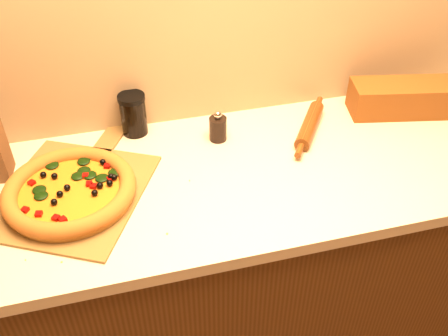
{
  "coord_description": "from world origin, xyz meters",
  "views": [
    {
      "loc": [
        -0.35,
        0.29,
        1.87
      ],
      "look_at": [
        -0.06,
        1.38,
        0.96
      ],
      "focal_mm": 40.0,
      "sensor_mm": 36.0,
      "label": 1
    }
  ],
  "objects_px": {
    "pizza": "(70,191)",
    "pepper_grinder": "(218,128)",
    "rolling_pin": "(310,125)",
    "pizza_peel": "(75,190)",
    "dark_jar": "(133,114)"
  },
  "relations": [
    {
      "from": "pizza_peel",
      "to": "dark_jar",
      "type": "relative_size",
      "value": 4.44
    },
    {
      "from": "pizza_peel",
      "to": "pizza",
      "type": "distance_m",
      "value": 0.05
    },
    {
      "from": "pizza_peel",
      "to": "dark_jar",
      "type": "xyz_separation_m",
      "value": [
        0.21,
        0.26,
        0.07
      ]
    },
    {
      "from": "pizza_peel",
      "to": "dark_jar",
      "type": "distance_m",
      "value": 0.34
    },
    {
      "from": "pizza",
      "to": "rolling_pin",
      "type": "distance_m",
      "value": 0.8
    },
    {
      "from": "rolling_pin",
      "to": "dark_jar",
      "type": "xyz_separation_m",
      "value": [
        -0.57,
        0.14,
        0.05
      ]
    },
    {
      "from": "pizza_peel",
      "to": "dark_jar",
      "type": "bearing_deg",
      "value": 78.41
    },
    {
      "from": "dark_jar",
      "to": "rolling_pin",
      "type": "bearing_deg",
      "value": -14.07
    },
    {
      "from": "pepper_grinder",
      "to": "rolling_pin",
      "type": "relative_size",
      "value": 0.35
    },
    {
      "from": "pizza_peel",
      "to": "rolling_pin",
      "type": "xyz_separation_m",
      "value": [
        0.78,
        0.11,
        0.02
      ]
    },
    {
      "from": "pizza",
      "to": "rolling_pin",
      "type": "height_order",
      "value": "pizza"
    },
    {
      "from": "pizza_peel",
      "to": "rolling_pin",
      "type": "relative_size",
      "value": 2.05
    },
    {
      "from": "pizza",
      "to": "pepper_grinder",
      "type": "relative_size",
      "value": 3.42
    },
    {
      "from": "pizza_peel",
      "to": "pizza",
      "type": "height_order",
      "value": "pizza"
    },
    {
      "from": "pizza",
      "to": "rolling_pin",
      "type": "relative_size",
      "value": 1.2
    }
  ]
}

